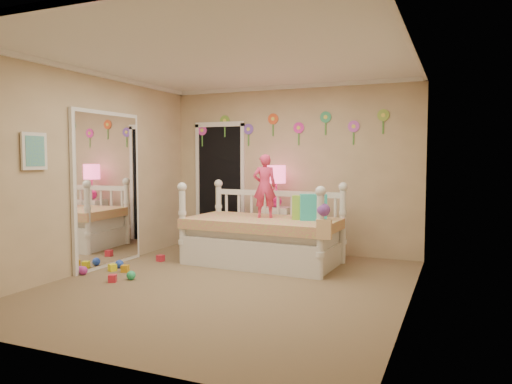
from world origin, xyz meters
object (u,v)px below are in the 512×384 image
at_px(child, 265,186).
at_px(nightstand, 276,230).
at_px(daybed, 263,223).
at_px(table_lamp, 276,179).

bearing_deg(child, nightstand, -108.36).
bearing_deg(daybed, nightstand, 98.55).
distance_m(nightstand, table_lamp, 0.79).
bearing_deg(table_lamp, child, -83.71).
bearing_deg(child, table_lamp, -108.36).
bearing_deg(table_lamp, nightstand, 86.42).
relative_size(daybed, nightstand, 2.93).
distance_m(child, table_lamp, 0.66).
height_order(child, nightstand, child).
xyz_separation_m(child, table_lamp, (-0.07, 0.65, 0.06)).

